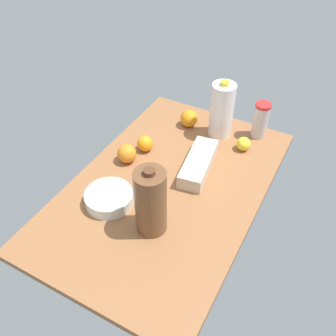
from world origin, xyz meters
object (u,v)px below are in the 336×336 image
object	(u,v)px
mixing_bowl	(109,198)
lemon_beside_bowl	(244,144)
chocolate_milk_jug	(151,202)
milk_jug	(222,110)
orange_near_front	(145,144)
orange_loose	(127,153)
tumbler_cup	(261,120)
orange_by_jug	(189,118)
egg_carton	(199,163)

from	to	relation	value
mixing_bowl	lemon_beside_bowl	world-z (taller)	lemon_beside_bowl
chocolate_milk_jug	milk_jug	distance (cm)	66.64
chocolate_milk_jug	orange_near_front	world-z (taller)	chocolate_milk_jug
orange_loose	milk_jug	bearing A→B (deg)	-36.37
chocolate_milk_jug	orange_loose	distance (cm)	41.18
orange_loose	tumbler_cup	bearing A→B (deg)	-44.55
mixing_bowl	orange_loose	size ratio (longest dim) A/B	2.24
orange_by_jug	lemon_beside_bowl	distance (cm)	31.36
tumbler_cup	lemon_beside_bowl	world-z (taller)	tumbler_cup
chocolate_milk_jug	milk_jug	size ratio (longest dim) A/B	1.01
orange_near_front	lemon_beside_bowl	bearing A→B (deg)	-61.00
milk_jug	orange_by_jug	distance (cm)	18.91
orange_by_jug	lemon_beside_bowl	xyz separation A→B (cm)	(-5.02, -30.93, -1.06)
chocolate_milk_jug	orange_loose	xyz separation A→B (cm)	(27.58, 29.04, -9.61)
mixing_bowl	orange_by_jug	xyz separation A→B (cm)	(62.95, -4.72, 1.78)
egg_carton	orange_near_front	distance (cm)	27.61
milk_jug	orange_near_front	bearing A→B (deg)	137.91
milk_jug	orange_loose	world-z (taller)	milk_jug
lemon_beside_bowl	chocolate_milk_jug	bearing A→B (deg)	166.71
tumbler_cup	orange_near_front	bearing A→B (deg)	130.07
egg_carton	orange_by_jug	world-z (taller)	orange_by_jug
orange_by_jug	orange_near_front	xyz separation A→B (cm)	(-27.31, 9.27, -0.61)
chocolate_milk_jug	lemon_beside_bowl	size ratio (longest dim) A/B	4.50
chocolate_milk_jug	orange_near_front	distance (cm)	47.32
milk_jug	tumbler_cup	bearing A→B (deg)	-65.91
milk_jug	orange_loose	bearing A→B (deg)	143.63
egg_carton	lemon_beside_bowl	world-z (taller)	same
chocolate_milk_jug	egg_carton	xyz separation A→B (cm)	(37.93, -1.70, -10.62)
egg_carton	orange_loose	world-z (taller)	orange_loose
chocolate_milk_jug	orange_by_jug	size ratio (longest dim) A/B	3.40
tumbler_cup	orange_by_jug	size ratio (longest dim) A/B	2.09
chocolate_milk_jug	orange_near_front	size ratio (longest dim) A/B	3.95
chocolate_milk_jug	orange_by_jug	world-z (taller)	chocolate_milk_jug
tumbler_cup	orange_loose	bearing A→B (deg)	135.45
tumbler_cup	lemon_beside_bowl	xyz separation A→B (cm)	(-13.83, 2.72, -5.83)
chocolate_milk_jug	egg_carton	bearing A→B (deg)	-2.57
tumbler_cup	egg_carton	bearing A→B (deg)	157.20
egg_carton	tumbler_cup	bearing A→B (deg)	-31.38
tumbler_cup	orange_by_jug	distance (cm)	35.11
chocolate_milk_jug	egg_carton	world-z (taller)	chocolate_milk_jug
chocolate_milk_jug	lemon_beside_bowl	xyz separation A→B (cm)	(60.54, -14.30, -10.67)
chocolate_milk_jug	tumbler_cup	xyz separation A→B (cm)	(74.37, -17.01, -4.84)
mixing_bowl	orange_near_front	world-z (taller)	orange_near_front
egg_carton	lemon_beside_bowl	bearing A→B (deg)	-37.71
chocolate_milk_jug	orange_by_jug	distance (cm)	68.32
orange_near_front	mixing_bowl	bearing A→B (deg)	-172.72
milk_jug	orange_near_front	size ratio (longest dim) A/B	3.89
lemon_beside_bowl	mixing_bowl	bearing A→B (deg)	148.39
mixing_bowl	chocolate_milk_jug	bearing A→B (deg)	-96.99
mixing_bowl	orange_by_jug	bearing A→B (deg)	-4.28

